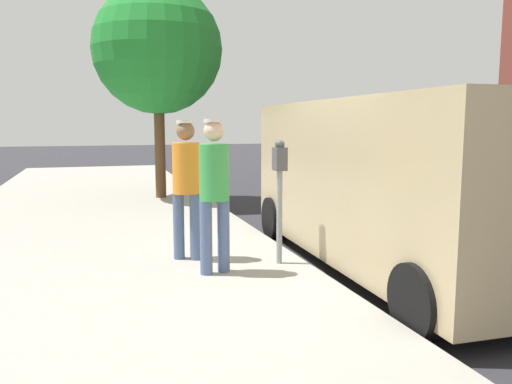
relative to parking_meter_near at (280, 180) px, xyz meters
name	(u,v)px	position (x,y,z in m)	size (l,w,h in m)	color
ground_plane	(385,271)	(-1.35, 0.25, -1.18)	(80.00, 80.00, 0.00)	#2D2D33
sidewalk_slab	(98,292)	(2.15, 0.25, -1.11)	(5.00, 32.00, 0.15)	#9E998E
parking_meter_near	(280,180)	(0.00, 0.00, 0.00)	(0.14, 0.18, 1.52)	gray
pedestrian_in_orange	(186,180)	(1.05, -0.54, -0.02)	(0.34, 0.34, 1.76)	#4C608C
pedestrian_in_green	(214,185)	(0.85, 0.17, -0.01)	(0.36, 0.34, 1.77)	#4C608C
parked_van	(395,180)	(-1.50, 0.16, -0.03)	(2.24, 5.25, 2.15)	tan
street_tree	(158,50)	(0.68, -6.23, 2.33)	(2.91, 2.91, 4.83)	brown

